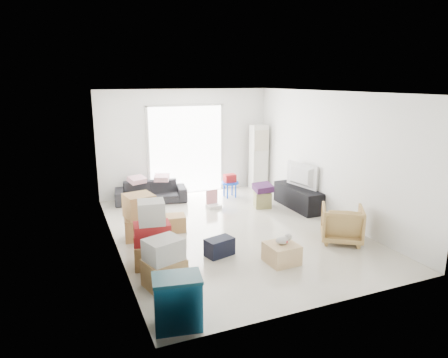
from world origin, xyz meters
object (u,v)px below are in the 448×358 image
tv_console (298,197)px  storage_bins (178,302)px  armchair (342,222)px  wood_crate (282,253)px  sofa (151,189)px  television (298,185)px  ac_tower (259,157)px  kids_table (230,181)px  ottoman (263,199)px

tv_console → storage_bins: 5.19m
armchair → wood_crate: size_ratio=1.52×
sofa → storage_bins: size_ratio=2.57×
television → storage_bins: bearing=120.9°
ac_tower → armchair: 3.99m
storage_bins → armchair: bearing=21.6°
ac_tower → television: bearing=-88.5°
sofa → kids_table: size_ratio=2.87×
storage_bins → wood_crate: 2.31m
wood_crate → television: bearing=52.3°
ac_tower → sofa: size_ratio=1.02×
storage_bins → ottoman: storage_bins is taller
television → kids_table: size_ratio=1.62×
tv_console → wood_crate: 3.01m
ac_tower → tv_console: 2.02m
ac_tower → kids_table: size_ratio=2.94×
armchair → storage_bins: bearing=55.8°
tv_console → wood_crate: tv_console is taller
kids_table → wood_crate: size_ratio=1.22×
ottoman → wood_crate: ottoman is taller
tv_console → armchair: (-0.36, -2.02, 0.12)m
television → sofa: size_ratio=0.56×
tv_console → ac_tower: bearing=91.5°
tv_console → armchair: 2.06m
ac_tower → wood_crate: 4.72m
sofa → armchair: armchair is taller
storage_bins → television: bearing=41.3°
storage_bins → ottoman: 4.93m
tv_console → storage_bins: storage_bins is taller
ac_tower → kids_table: bearing=-155.2°
sofa → ottoman: (2.33, -1.42, -0.15)m
ac_tower → kids_table: ac_tower is taller
ottoman → storage_bins: bearing=-129.9°
television → sofa: (-3.07, 1.77, -0.22)m
sofa → armchair: 4.67m
tv_console → ottoman: 0.82m
sofa → ottoman: bearing=-22.5°
ac_tower → sofa: (-3.02, -0.15, -0.54)m
television → wood_crate: television is taller
tv_console → kids_table: bearing=128.1°
ac_tower → wood_crate: size_ratio=3.59×
ac_tower → television: size_ratio=1.82×
tv_console → wood_crate: bearing=-127.7°
kids_table → armchair: bearing=-77.5°
sofa → kids_table: sofa is taller
sofa → ottoman: sofa is taller
sofa → ac_tower: bearing=11.6°
wood_crate → armchair: bearing=13.7°
wood_crate → ottoman: bearing=68.1°
ottoman → ac_tower: bearing=66.2°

